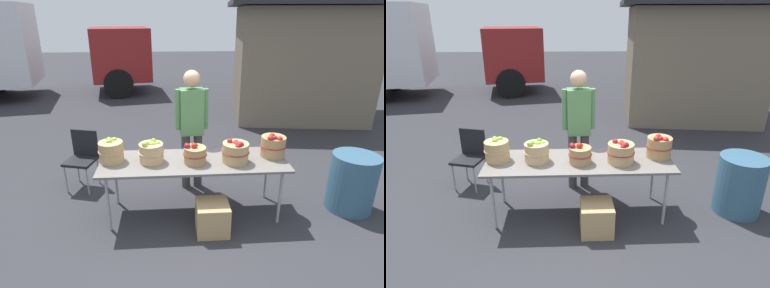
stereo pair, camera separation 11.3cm
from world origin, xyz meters
The scene contains 12 objects.
ground_plane centered at (0.00, 0.00, 0.00)m, with size 40.00×40.00×0.00m, color #2D2D33.
market_table centered at (0.00, 0.00, 0.71)m, with size 2.30×0.76×0.75m.
apple_basket_green_0 centered at (-1.00, 0.06, 0.88)m, with size 0.31×0.31×0.29m.
apple_basket_green_1 centered at (-0.52, 0.01, 0.88)m, with size 0.31×0.31×0.29m.
apple_basket_red_0 centered at (0.01, -0.06, 0.86)m, with size 0.29×0.29×0.26m.
apple_basket_red_1 centered at (0.50, -0.07, 0.88)m, with size 0.34×0.34×0.29m.
apple_basket_red_2 centered at (1.01, 0.07, 0.89)m, with size 0.33×0.33×0.31m.
vendor_adult centered at (0.02, 0.69, 1.03)m, with size 0.46×0.25×1.75m.
food_kiosk centered at (2.94, 4.33, 1.38)m, with size 3.86×3.34×2.74m.
folding_chair centered at (-1.58, 0.83, 0.51)m, with size 0.49×0.49×0.86m.
trash_barrel centered at (2.08, -0.04, 0.39)m, with size 0.59×0.59×0.77m, color #335972.
produce_crate centered at (0.19, -0.41, 0.19)m, with size 0.38×0.38×0.38m, color tan.
Camera 1 is at (-0.28, -3.59, 2.42)m, focal length 30.01 mm.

